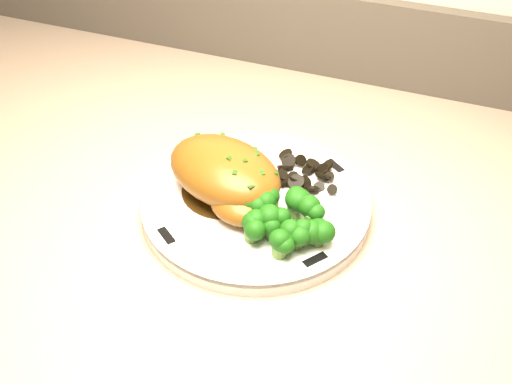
% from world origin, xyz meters
% --- Properties ---
extents(plate, '(0.26, 0.26, 0.02)m').
position_xyz_m(plate, '(0.65, 1.67, 0.99)').
color(plate, white).
rests_on(plate, counter).
extents(rim_accent_0, '(0.03, 0.02, 0.00)m').
position_xyz_m(rim_accent_0, '(0.71, 1.76, 0.99)').
color(rim_accent_0, black).
rests_on(rim_accent_0, plate).
extents(rim_accent_1, '(0.02, 0.03, 0.00)m').
position_xyz_m(rim_accent_1, '(0.56, 1.74, 0.99)').
color(rim_accent_1, black).
rests_on(rim_accent_1, plate).
extents(rim_accent_2, '(0.03, 0.02, 0.00)m').
position_xyz_m(rim_accent_2, '(0.58, 1.59, 0.99)').
color(rim_accent_2, black).
rests_on(rim_accent_2, plate).
extents(rim_accent_3, '(0.02, 0.03, 0.00)m').
position_xyz_m(rim_accent_3, '(0.73, 1.61, 0.99)').
color(rim_accent_3, black).
rests_on(rim_accent_3, plate).
extents(gravy_pool, '(0.10, 0.10, 0.00)m').
position_xyz_m(gravy_pool, '(0.61, 1.68, 0.99)').
color(gravy_pool, '#362209').
rests_on(gravy_pool, plate).
extents(chicken_breast, '(0.16, 0.14, 0.05)m').
position_xyz_m(chicken_breast, '(0.61, 1.67, 1.02)').
color(chicken_breast, brown).
rests_on(chicken_breast, plate).
extents(mushroom_pile, '(0.07, 0.05, 0.02)m').
position_xyz_m(mushroom_pile, '(0.69, 1.73, 1.00)').
color(mushroom_pile, black).
rests_on(mushroom_pile, plate).
extents(broccoli_florets, '(0.09, 0.08, 0.03)m').
position_xyz_m(broccoli_florets, '(0.69, 1.63, 1.01)').
color(broccoli_florets, olive).
rests_on(broccoli_florets, plate).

